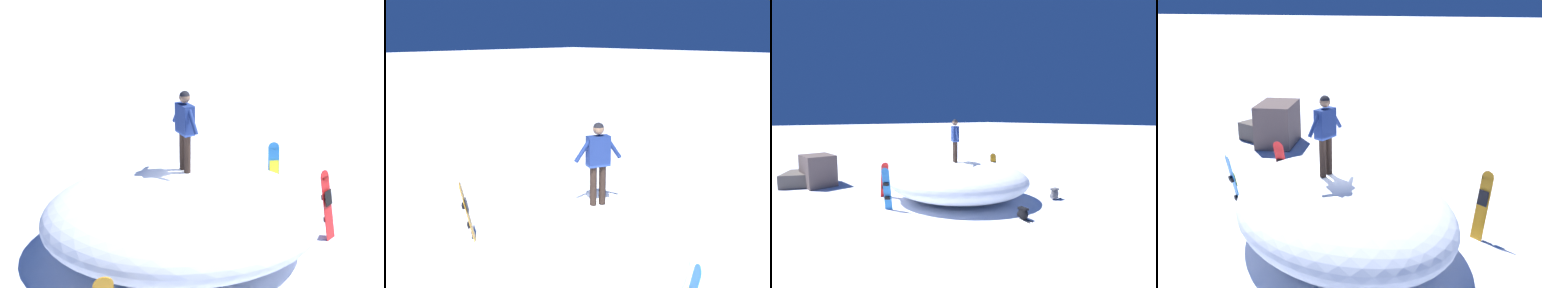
# 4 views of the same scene
# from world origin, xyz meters

# --- Properties ---
(ground) EXTENTS (240.00, 240.00, 0.00)m
(ground) POSITION_xyz_m (0.00, 0.00, 0.00)
(ground) COLOR white
(snow_mound) EXTENTS (7.10, 7.20, 1.64)m
(snow_mound) POSITION_xyz_m (-0.53, 0.53, 0.82)
(snow_mound) COLOR white
(snow_mound) RESTS_ON ground
(snowboarder_standing) EXTENTS (0.49, 0.96, 1.69)m
(snowboarder_standing) POSITION_xyz_m (-0.24, 0.69, 2.65)
(snowboarder_standing) COLOR black
(snowboarder_standing) RESTS_ON snow_mound
(snowboard_primary_upright) EXTENTS (0.35, 0.41, 1.54)m
(snowboard_primary_upright) POSITION_xyz_m (1.73, -1.67, 0.79)
(snowboard_primary_upright) COLOR red
(snowboard_primary_upright) RESTS_ON ground
(snowboard_secondary_upright) EXTENTS (0.42, 0.42, 1.63)m
(snowboard_secondary_upright) POSITION_xyz_m (2.31, -0.07, 0.84)
(snowboard_secondary_upright) COLOR #2672BF
(snowboard_secondary_upright) RESTS_ON ground
(snowboard_tertiary_upright) EXTENTS (0.42, 0.42, 1.57)m
(snowboard_tertiary_upright) POSITION_xyz_m (-3.51, -0.40, 0.81)
(snowboard_tertiary_upright) COLOR orange
(snowboard_tertiary_upright) RESTS_ON ground
(rock_outcrop) EXTENTS (2.42, 2.66, 1.54)m
(rock_outcrop) POSITION_xyz_m (3.71, -5.95, 0.64)
(rock_outcrop) COLOR #564744
(rock_outcrop) RESTS_ON ground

